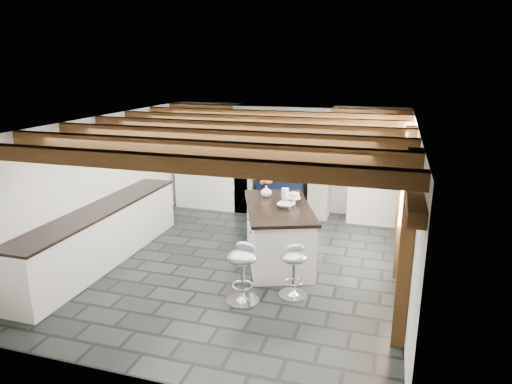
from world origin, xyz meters
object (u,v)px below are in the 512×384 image
(range_cooker, at_px, (282,192))
(bar_stool_far, at_px, (243,266))
(bar_stool_near, at_px, (294,265))
(kitchen_island, at_px, (278,232))

(range_cooker, xyz_separation_m, bar_stool_far, (0.40, -3.87, 0.06))
(bar_stool_near, xyz_separation_m, bar_stool_far, (-0.62, -0.36, 0.06))
(kitchen_island, bearing_deg, bar_stool_far, -115.49)
(range_cooker, xyz_separation_m, kitchen_island, (0.51, -2.40, 0.02))
(range_cooker, bearing_deg, bar_stool_near, -73.88)
(range_cooker, height_order, bar_stool_far, range_cooker)
(kitchen_island, height_order, bar_stool_near, kitchen_island)
(bar_stool_far, bearing_deg, bar_stool_near, 38.51)
(range_cooker, bearing_deg, bar_stool_far, -84.15)
(bar_stool_near, bearing_deg, kitchen_island, 93.70)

